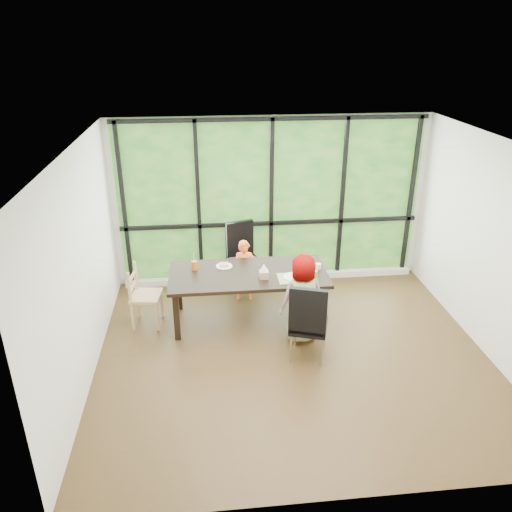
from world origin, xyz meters
name	(u,v)px	position (x,y,z in m)	size (l,w,h in m)	color
ground	(293,354)	(0.00, 0.00, 0.00)	(5.00, 5.00, 0.00)	black
back_wall	(271,201)	(0.00, 2.25, 1.35)	(5.00, 5.00, 0.00)	silver
foliage_backdrop	(271,202)	(0.00, 2.23, 1.35)	(4.80, 0.02, 2.65)	#185119
window_mullions	(271,203)	(0.00, 2.19, 1.35)	(4.80, 0.06, 2.65)	black
window_sill	(271,277)	(0.00, 2.15, 0.05)	(4.80, 0.12, 0.10)	silver
dining_table	(248,296)	(-0.49, 0.93, 0.38)	(2.21, 1.03, 0.75)	black
chair_window_leather	(244,257)	(-0.46, 1.92, 0.54)	(0.46, 0.46, 1.08)	black
chair_interior_leather	(309,320)	(0.18, -0.06, 0.54)	(0.46, 0.46, 1.08)	black
chair_end_beech	(146,296)	(-1.93, 0.96, 0.45)	(0.42, 0.40, 0.90)	#A98257
child_toddler	(245,271)	(-0.49, 1.54, 0.49)	(0.35, 0.23, 0.97)	orange
child_older	(301,299)	(0.16, 0.35, 0.62)	(0.60, 0.39, 1.23)	gray
placemat	(295,278)	(0.13, 0.69, 0.75)	(0.46, 0.34, 0.01)	tan
plate_far	(224,266)	(-0.82, 1.16, 0.76)	(0.23, 0.23, 0.01)	white
plate_near	(293,277)	(0.11, 0.72, 0.76)	(0.27, 0.27, 0.02)	white
orange_cup	(194,265)	(-1.24, 1.12, 0.82)	(0.08, 0.08, 0.13)	#D66116
green_cup	(315,275)	(0.39, 0.64, 0.81)	(0.08, 0.08, 0.13)	#5AC62E
white_mug	(318,266)	(0.52, 0.96, 0.79)	(0.08, 0.08, 0.08)	white
tissue_box	(264,274)	(-0.29, 0.75, 0.80)	(0.12, 0.12, 0.11)	tan
crepe_rolls_far	(224,265)	(-0.82, 1.16, 0.78)	(0.15, 0.12, 0.04)	tan
crepe_rolls_near	(293,275)	(0.11, 0.72, 0.79)	(0.05, 0.12, 0.04)	tan
straw_white	(194,259)	(-1.24, 1.12, 0.92)	(0.01, 0.01, 0.20)	white
straw_pink	(315,268)	(0.39, 0.64, 0.92)	(0.01, 0.01, 0.20)	pink
tissue	(264,267)	(-0.29, 0.75, 0.91)	(0.12, 0.12, 0.11)	white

